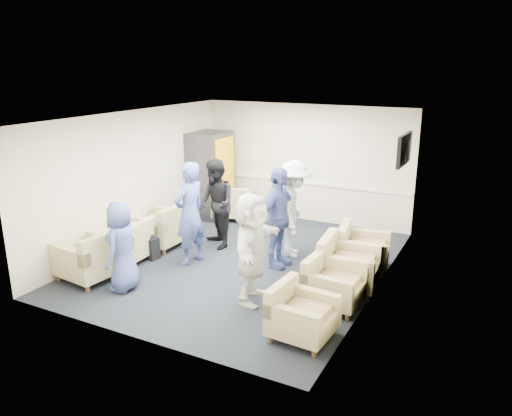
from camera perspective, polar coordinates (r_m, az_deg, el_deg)
The scene contains 25 objects.
floor at distance 9.40m, azimuth -1.50°, elevation -6.21°, with size 6.00×6.00×0.00m, color black.
ceiling at distance 8.72m, azimuth -1.63°, elevation 10.39°, with size 6.00×6.00×0.00m, color white.
back_wall at distance 11.62m, azimuth 5.61°, elevation 5.11°, with size 5.00×0.02×2.70m, color beige.
front_wall at distance 6.62m, azimuth -14.20°, elevation -4.14°, with size 5.00×0.02×2.70m, color beige.
left_wall at distance 10.38m, azimuth -13.78°, elevation 3.33°, with size 0.02×6.00×2.70m, color beige.
right_wall at distance 8.11m, azimuth 14.12°, elevation -0.33°, with size 0.02×6.00×2.70m, color beige.
chair_rail at distance 11.70m, azimuth 5.51°, elevation 2.93°, with size 4.98×0.04×0.06m, color white.
tv at distance 9.69m, azimuth 16.58°, elevation 6.42°, with size 0.10×1.00×0.58m.
armchair_left_near at distance 9.00m, azimuth -18.20°, elevation -5.58°, with size 1.04×1.04×0.75m.
armchair_left_mid at distance 9.67m, azimuth -14.26°, elevation -3.92°, with size 0.88×0.88×0.68m.
armchair_left_far at distance 10.24m, azimuth -10.64°, elevation -2.33°, with size 0.95×0.95×0.75m.
armchair_right_near at distance 6.91m, azimuth 4.97°, elevation -12.17°, with size 0.85×0.85×0.64m.
armchair_right_midnear at distance 7.81m, azimuth 8.60°, elevation -8.70°, with size 0.85×0.85×0.65m.
armchair_right_midfar at distance 8.40m, azimuth 10.18°, elevation -6.61°, with size 1.00×1.00×0.73m.
armchair_right_far at distance 9.19m, azimuth 11.82°, elevation -4.80°, with size 0.98×0.98×0.69m.
armchair_corner at distance 11.82m, azimuth -2.69°, elevation 0.37°, with size 1.10×1.10×0.70m.
vending_machine at distance 11.95m, azimuth -5.21°, elevation 3.81°, with size 0.82×0.96×2.03m.
backpack at distance 9.68m, azimuth -11.98°, elevation -4.23°, with size 0.32×0.25×0.51m.
pillow at distance 8.95m, azimuth -18.34°, elevation -4.42°, with size 0.46×0.35×0.13m, color white.
person_front_left at distance 8.37m, azimuth -15.08°, elevation -4.21°, with size 0.73×0.48×1.50m, color #3E5096.
person_mid_left at distance 9.16m, azimuth -7.58°, elevation -0.62°, with size 0.70×0.46×1.91m, color #3E5096.
person_back_left at distance 9.91m, azimuth -4.63°, elevation 0.44°, with size 0.87×0.68×1.79m, color black.
person_back_right at distance 9.44m, azimuth 4.32°, elevation -0.14°, with size 1.20×0.69×1.86m, color white.
person_mid_right at distance 8.93m, azimuth 2.47°, elevation -1.13°, with size 1.09×0.45×1.85m, color #3E5096.
person_front_right at distance 7.65m, azimuth -0.46°, elevation -4.61°, with size 1.62×0.52×1.75m, color white.
Camera 1 is at (4.19, -7.59, 3.63)m, focal length 35.00 mm.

